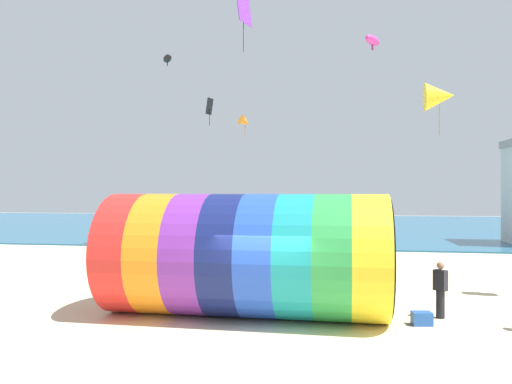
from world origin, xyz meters
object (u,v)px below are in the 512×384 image
kite_handler (440,290)px  cooler_box (422,318)px  kite_black_parafoil (167,59)px  kite_orange_delta (245,122)px  kite_yellow_delta (440,96)px  kite_magenta_parafoil (372,40)px  kite_black_diamond (210,107)px  kite_purple_diamond (243,5)px  giant_inflatable_tube (246,255)px

kite_handler → cooler_box: size_ratio=3.10×
kite_black_parafoil → kite_orange_delta: (5.16, -1.53, -4.24)m
kite_black_parafoil → kite_yellow_delta: size_ratio=0.74×
kite_yellow_delta → cooler_box: size_ratio=3.64×
kite_black_parafoil → kite_yellow_delta: kite_black_parafoil is taller
kite_handler → kite_magenta_parafoil: (-1.66, 3.36, 8.20)m
kite_magenta_parafoil → cooler_box: 9.84m
kite_orange_delta → kite_black_diamond: kite_black_diamond is taller
kite_handler → cooler_box: (-0.65, -0.86, -0.64)m
kite_yellow_delta → kite_black_diamond: (-11.42, 11.78, 1.86)m
kite_magenta_parafoil → kite_purple_diamond: kite_purple_diamond is taller
kite_magenta_parafoil → kite_orange_delta: 11.83m
kite_black_parafoil → kite_purple_diamond: size_ratio=0.55×
kite_yellow_delta → cooler_box: bearing=-106.7°
kite_purple_diamond → kite_black_parafoil: bearing=121.2°
kite_handler → kite_black_diamond: (-10.72, 15.45, 8.05)m
kite_purple_diamond → kite_black_diamond: bearing=109.9°
kite_handler → kite_orange_delta: bearing=121.4°
cooler_box → giant_inflatable_tube: bearing=177.2°
kite_handler → kite_orange_delta: (-8.06, 13.20, 6.74)m
giant_inflatable_tube → cooler_box: size_ratio=15.83×
giant_inflatable_tube → kite_magenta_parafoil: bearing=45.7°
kite_purple_diamond → cooler_box: 12.58m
kite_orange_delta → kite_handler: bearing=-58.6°
kite_handler → kite_purple_diamond: size_ratio=0.64×
kite_yellow_delta → kite_orange_delta: size_ratio=1.57×
kite_yellow_delta → cooler_box: (-1.35, -4.52, -6.83)m
giant_inflatable_tube → kite_orange_delta: bearing=100.3°
kite_handler → cooler_box: bearing=-127.4°
kite_orange_delta → cooler_box: bearing=-62.2°
kite_yellow_delta → kite_black_diamond: 16.51m
kite_handler → kite_black_diamond: 20.45m
kite_magenta_parafoil → cooler_box: size_ratio=2.12×
kite_orange_delta → kite_black_diamond: (-2.66, 2.24, 1.31)m
kite_black_diamond → cooler_box: kite_black_diamond is taller
kite_orange_delta → kite_black_diamond: bearing=139.9°
giant_inflatable_tube → cooler_box: bearing=-2.8°
kite_handler → kite_yellow_delta: size_ratio=0.85×
cooler_box → kite_orange_delta: bearing=117.8°
kite_magenta_parafoil → kite_black_diamond: kite_black_diamond is taller
giant_inflatable_tube → kite_black_diamond: kite_black_diamond is taller
kite_magenta_parafoil → kite_purple_diamond: (-4.69, 0.03, 1.55)m
kite_handler → cooler_box: kite_handler is taller
cooler_box → kite_black_parafoil: bearing=128.9°
kite_yellow_delta → kite_black_diamond: size_ratio=1.10×
kite_handler → kite_orange_delta: size_ratio=1.34×
kite_black_parafoil → kite_orange_delta: 6.85m
kite_black_parafoil → kite_purple_diamond: bearing=-58.8°
kite_purple_diamond → cooler_box: bearing=-36.7°
giant_inflatable_tube → kite_handler: 5.66m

